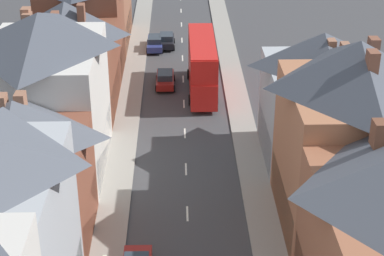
{
  "coord_description": "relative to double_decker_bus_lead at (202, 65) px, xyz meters",
  "views": [
    {
      "loc": [
        -0.57,
        -12.59,
        25.29
      ],
      "look_at": [
        0.53,
        32.61,
        2.23
      ],
      "focal_mm": 60.0,
      "sensor_mm": 36.0,
      "label": 1
    }
  ],
  "objects": [
    {
      "name": "centre_line_dashes",
      "position": [
        -1.79,
        -8.77,
        -2.81
      ],
      "size": [
        0.14,
        97.8,
        0.01
      ],
      "color": "silver",
      "rests_on": "ground"
    },
    {
      "name": "pavement_left",
      "position": [
        -6.89,
        -6.77,
        -2.75
      ],
      "size": [
        2.2,
        104.0,
        0.14
      ],
      "primitive_type": "cube",
      "color": "gray",
      "rests_on": "ground"
    },
    {
      "name": "pavement_right",
      "position": [
        3.31,
        -6.77,
        -2.75
      ],
      "size": [
        2.2,
        104.0,
        0.14
      ],
      "primitive_type": "cube",
      "color": "gray",
      "rests_on": "ground"
    },
    {
      "name": "double_decker_bus_lead",
      "position": [
        0.0,
        0.0,
        0.0
      ],
      "size": [
        2.74,
        10.8,
        5.3
      ],
      "color": "red",
      "rests_on": "ground"
    },
    {
      "name": "car_near_silver",
      "position": [
        -3.59,
        1.45,
        -2.02
      ],
      "size": [
        1.9,
        4.24,
        1.57
      ],
      "color": "maroon",
      "rests_on": "ground"
    },
    {
      "name": "terrace_row_left",
      "position": [
        -11.98,
        -18.86,
        2.92
      ],
      "size": [
        8.0,
        78.93,
        13.23
      ],
      "color": "silver",
      "rests_on": "ground"
    },
    {
      "name": "car_parked_left_a",
      "position": [
        -4.89,
        12.18,
        -2.01
      ],
      "size": [
        1.9,
        4.55,
        1.59
      ],
      "color": "navy",
      "rests_on": "ground"
    },
    {
      "name": "car_parked_right_a",
      "position": [
        -3.59,
        12.9,
        -2.0
      ],
      "size": [
        1.9,
        3.99,
        1.61
      ],
      "color": "black",
      "rests_on": "ground"
    }
  ]
}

